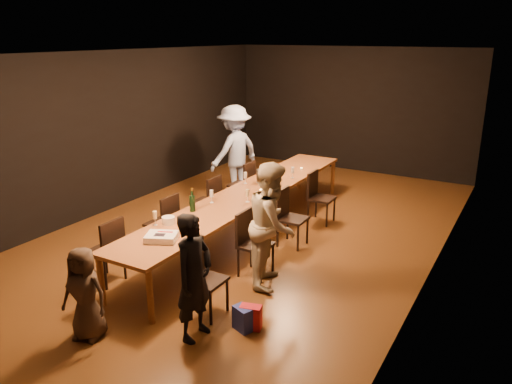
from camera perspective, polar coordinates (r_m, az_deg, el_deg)
The scene contains 30 objects.
ground at distance 8.55m, azimuth -0.99°, elevation -4.92°, with size 10.00×10.00×0.00m, color #431F10.
room_shell at distance 7.99m, azimuth -1.07°, elevation 8.96°, with size 6.04×10.04×3.02m.
table at distance 8.31m, azimuth -1.01°, elevation -0.45°, with size 0.90×6.00×0.75m.
chair_right_0 at distance 6.11m, azimuth -5.71°, elevation -9.91°, with size 0.42×0.42×0.93m, color black, non-canonical shape.
chair_right_1 at distance 7.03m, azimuth -0.03°, elevation -6.01°, with size 0.42×0.42×0.93m, color black, non-canonical shape.
chair_right_2 at distance 8.01m, azimuth 4.24°, elevation -3.00°, with size 0.42×0.42×0.93m, color black, non-canonical shape.
chair_right_3 at distance 9.05m, azimuth 7.53°, elevation -0.64°, with size 0.42×0.42×0.93m, color black, non-canonical shape.
chair_left_0 at distance 7.15m, azimuth -16.98°, elevation -6.39°, with size 0.42×0.42×0.93m, color black, non-canonical shape.
chair_left_1 at distance 7.94m, azimuth -10.76°, elevation -3.46°, with size 0.42×0.42×0.93m, color black, non-canonical shape.
chair_left_2 at distance 8.83m, azimuth -5.76°, elevation -1.05°, with size 0.42×0.42×0.93m, color black, non-canonical shape.
chair_left_3 at distance 9.78m, azimuth -1.70°, elevation 0.90°, with size 0.42×0.42×0.93m, color black, non-canonical shape.
woman_birthday at distance 5.58m, azimuth -7.08°, elevation -9.65°, with size 0.54×0.35×1.48m, color black.
woman_tan at distance 6.68m, azimuth 1.87°, elevation -3.71°, with size 0.83×0.65×1.71m, color #C1B191.
man_blue at distance 10.46m, azimuth -2.48°, elevation 4.74°, with size 1.22×0.70×1.89m, color #9BB7F0.
child at distance 5.93m, azimuth -19.00°, elevation -10.92°, with size 0.53×0.35×1.09m, color #3E2E22.
gift_bag_red at distance 5.96m, azimuth -0.60°, elevation -14.12°, with size 0.25×0.14×0.29m, color red.
gift_bag_blue at distance 5.95m, azimuth -1.50°, elevation -14.25°, with size 0.23×0.15×0.29m, color #293BB4.
birthday_cake at distance 6.53m, azimuth -10.74°, elevation -5.09°, with size 0.48×0.44×0.09m.
plate_stack at distance 7.07m, azimuth -9.99°, elevation -3.20°, with size 0.18×0.18×0.10m, color white.
champagne_bottle at distance 7.46m, azimuth -7.30°, elevation -0.86°, with size 0.09×0.09×0.37m, color black, non-canonical shape.
ice_bucket at distance 8.88m, azimuth 0.70°, elevation 1.86°, with size 0.21×0.21×0.23m, color silver.
wineglass_0 at distance 7.03m, azimuth -11.48°, elevation -2.95°, with size 0.06×0.06×0.21m, color beige, non-canonical shape.
wineglass_1 at distance 6.61m, azimuth -8.41°, elevation -4.13°, with size 0.06×0.06×0.21m, color beige, non-canonical shape.
wineglass_2 at distance 7.83m, azimuth -5.09°, elevation -0.51°, with size 0.06×0.06×0.21m, color silver, non-canonical shape.
wineglass_3 at distance 7.83m, azimuth -0.96°, elevation -0.42°, with size 0.06×0.06×0.21m, color beige, non-canonical shape.
wineglass_4 at distance 8.81m, azimuth -1.23°, elevation 1.63°, with size 0.06×0.06×0.21m, color silver, non-canonical shape.
wineglass_5 at distance 9.16m, azimuth 4.20°, elevation 2.23°, with size 0.06×0.06×0.21m, color silver, non-canonical shape.
tealight_near at distance 6.57m, azimuth -9.42°, elevation -5.14°, with size 0.05×0.05×0.03m, color #B2B7B2.
tealight_mid at distance 8.38m, azimuth 0.54°, elevation 0.16°, with size 0.05×0.05×0.03m, color #B2B7B2.
tealight_far at distance 9.78m, azimuth 5.21°, elevation 2.66°, with size 0.05×0.05×0.03m, color #B2B7B2.
Camera 1 is at (4.04, -6.78, 3.29)m, focal length 35.00 mm.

